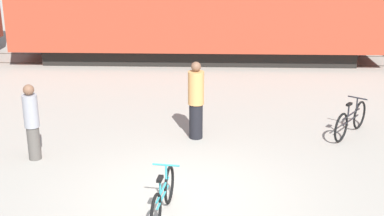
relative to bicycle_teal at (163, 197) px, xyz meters
name	(u,v)px	position (x,y,z in m)	size (l,w,h in m)	color
ground_plane	(186,196)	(0.34, 0.72, -0.36)	(80.00, 80.00, 0.00)	gray
rail_near	(198,64)	(0.34, 10.42, -0.35)	(53.11, 0.07, 0.01)	#4C4238
rail_far	(199,55)	(0.34, 11.85, -0.35)	(53.11, 0.07, 0.01)	#4C4238
bicycle_teal	(163,197)	(0.00, 0.00, 0.00)	(0.46, 1.68, 0.83)	black
bicycle_black	(351,120)	(4.00, 3.84, 0.01)	(1.07, 1.45, 0.84)	black
person_in_tan	(196,101)	(0.45, 3.54, 0.54)	(0.36, 0.36, 1.78)	black
person_in_grey	(32,122)	(-2.86, 2.25, 0.46)	(0.30, 0.30, 1.61)	#514C47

